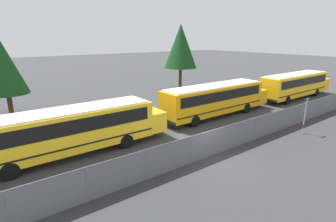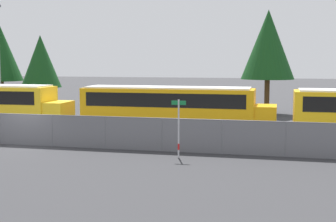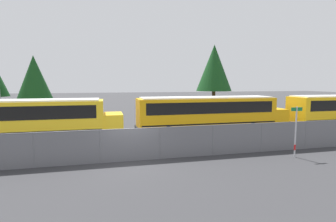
# 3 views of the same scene
# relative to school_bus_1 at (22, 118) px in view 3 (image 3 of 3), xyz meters

# --- Properties ---
(ground_plane) EXTENTS (200.00, 200.00, 0.00)m
(ground_plane) POSITION_rel_school_bus_1_xyz_m (6.58, -5.40, -1.79)
(ground_plane) COLOR #38383A
(road_strip) EXTENTS (98.76, 12.00, 0.01)m
(road_strip) POSITION_rel_school_bus_1_xyz_m (6.58, -11.40, -1.78)
(road_strip) COLOR #333335
(road_strip) RESTS_ON ground_plane
(fence) EXTENTS (64.83, 0.07, 1.74)m
(fence) POSITION_rel_school_bus_1_xyz_m (6.58, -5.40, -0.90)
(fence) COLOR #9EA0A5
(fence) RESTS_ON ground_plane
(school_bus_1) EXTENTS (12.40, 2.49, 3.00)m
(school_bus_1) POSITION_rel_school_bus_1_xyz_m (0.00, 0.00, 0.00)
(school_bus_1) COLOR yellow
(school_bus_1) RESTS_ON ground_plane
(school_bus_2) EXTENTS (12.40, 2.49, 3.00)m
(school_bus_2) POSITION_rel_school_bus_1_xyz_m (13.46, 0.50, 0.00)
(school_bus_2) COLOR orange
(school_bus_2) RESTS_ON ground_plane
(street_sign) EXTENTS (0.70, 0.09, 2.82)m
(street_sign) POSITION_rel_school_bus_1_xyz_m (15.45, -6.81, -0.29)
(street_sign) COLOR #B7B7BC
(street_sign) RESTS_ON ground_plane
(tree_1) EXTENTS (4.54, 4.54, 8.95)m
(tree_1) POSITION_rel_school_bus_1_xyz_m (19.16, 12.74, 4.19)
(tree_1) COLOR #51381E
(tree_1) RESTS_ON ground_plane
(tree_2) EXTENTS (3.82, 3.82, 7.05)m
(tree_2) POSITION_rel_school_bus_1_xyz_m (-2.00, 12.38, 2.76)
(tree_2) COLOR #51381E
(tree_2) RESTS_ON ground_plane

